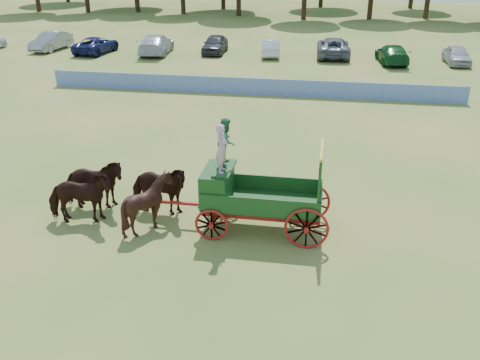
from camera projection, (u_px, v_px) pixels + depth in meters
name	position (u px, v px, depth m)	size (l,w,h in m)	color
ground	(196.00, 241.00, 17.15)	(160.00, 160.00, 0.00)	#A18C48
horse_lead_left	(80.00, 198.00, 17.88)	(1.01, 2.21, 1.86)	black
horse_lead_right	(93.00, 185.00, 18.87)	(1.01, 2.21, 1.86)	black
horse_wheel_left	(148.00, 203.00, 17.51)	(1.51, 1.70, 1.87)	black
horse_wheel_right	(159.00, 189.00, 18.50)	(1.01, 2.21, 1.86)	black
farm_dray	(240.00, 183.00, 17.28)	(5.99, 2.00, 3.72)	#AA2611
sponsor_banner	(250.00, 86.00, 33.29)	(26.00, 0.08, 1.05)	#1E3EA5
parked_cars	(214.00, 46.00, 44.74)	(41.40, 7.28, 1.63)	silver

